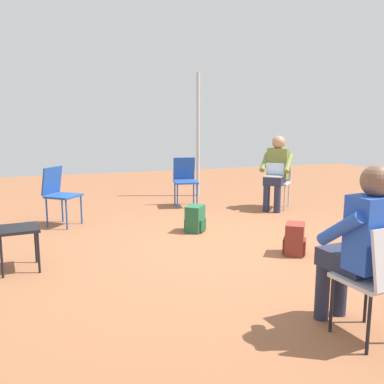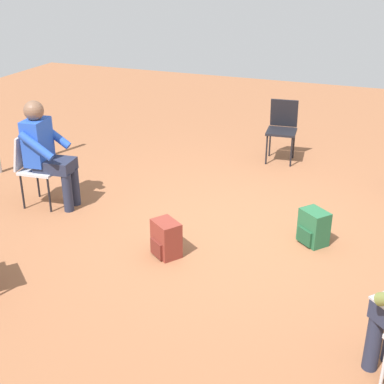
% 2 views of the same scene
% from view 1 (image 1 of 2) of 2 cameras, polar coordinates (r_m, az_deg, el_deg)
% --- Properties ---
extents(ground_plane, '(14.90, 14.90, 0.00)m').
position_cam_1_polar(ground_plane, '(5.22, 4.21, -7.32)').
color(ground_plane, brown).
extents(chair_northwest, '(0.59, 0.58, 0.85)m').
position_cam_1_polar(chair_northwest, '(7.52, 11.43, 1.71)').
color(chair_northwest, '#B7B7BC').
rests_on(chair_northwest, ground).
extents(chair_east, '(0.48, 0.44, 0.85)m').
position_cam_1_polar(chair_east, '(3.21, 23.64, -10.05)').
color(chair_east, '#B7B7BC').
rests_on(chair_east, ground).
extents(chair_southwest, '(0.58, 0.59, 0.85)m').
position_cam_1_polar(chair_southwest, '(6.42, -17.30, 0.07)').
color(chair_southwest, '#1E4799').
rests_on(chair_southwest, ground).
extents(chair_west, '(0.49, 0.46, 0.85)m').
position_cam_1_polar(chair_west, '(7.50, -0.93, 1.88)').
color(chair_west, '#1E4799').
rests_on(chair_west, ground).
extents(chair_south, '(0.44, 0.47, 0.85)m').
position_cam_1_polar(chair_south, '(4.66, -23.15, -3.92)').
color(chair_south, black).
rests_on(chair_south, ground).
extents(person_with_laptop, '(0.64, 0.63, 1.24)m').
position_cam_1_polar(person_with_laptop, '(7.33, 11.19, 3.06)').
color(person_with_laptop, '#23283D').
rests_on(person_with_laptop, ground).
extents(person_in_blue, '(0.55, 0.53, 1.24)m').
position_cam_1_polar(person_in_blue, '(3.26, 21.69, -5.98)').
color(person_in_blue, '#23283D').
rests_on(person_in_blue, ground).
extents(backpack_near_laptop_user, '(0.34, 0.33, 0.36)m').
position_cam_1_polar(backpack_near_laptop_user, '(5.85, 0.42, -3.79)').
color(backpack_near_laptop_user, '#235B38').
rests_on(backpack_near_laptop_user, ground).
extents(backpack_by_empty_chair, '(0.34, 0.33, 0.36)m').
position_cam_1_polar(backpack_by_empty_chair, '(5.04, 13.52, -6.35)').
color(backpack_by_empty_chair, maroon).
rests_on(backpack_by_empty_chair, ground).
extents(tent_pole_far, '(0.07, 0.07, 2.39)m').
position_cam_1_polar(tent_pole_far, '(8.41, 0.80, 7.54)').
color(tent_pole_far, '#B2B2B7').
rests_on(tent_pole_far, ground).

